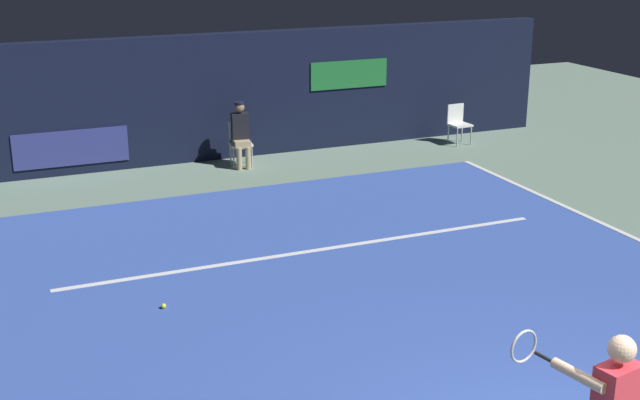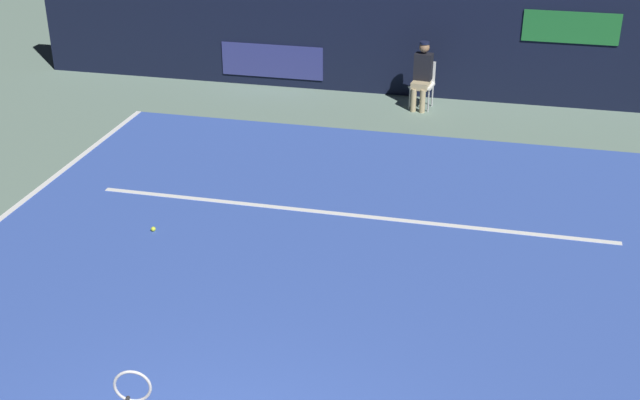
# 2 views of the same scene
# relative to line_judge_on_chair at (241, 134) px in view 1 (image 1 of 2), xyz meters

# --- Properties ---
(ground_plane) EXTENTS (30.84, 30.84, 0.00)m
(ground_plane) POSITION_rel_line_judge_on_chair_xyz_m (-0.47, -6.83, -0.69)
(ground_plane) COLOR slate
(court_surface) EXTENTS (9.82, 10.65, 0.01)m
(court_surface) POSITION_rel_line_judge_on_chair_xyz_m (-0.47, -6.83, -0.68)
(court_surface) COLOR #3856B2
(court_surface) RESTS_ON ground
(line_service) EXTENTS (7.66, 0.10, 0.01)m
(line_service) POSITION_rel_line_judge_on_chair_xyz_m (-0.47, -4.97, -0.67)
(line_service) COLOR white
(line_service) RESTS_ON court_surface
(back_wall) EXTENTS (15.87, 0.33, 2.60)m
(back_wall) POSITION_rel_line_judge_on_chair_xyz_m (-0.47, 0.84, 0.61)
(back_wall) COLOR black
(back_wall) RESTS_ON ground
(line_judge_on_chair) EXTENTS (0.49, 0.56, 1.32)m
(line_judge_on_chair) POSITION_rel_line_judge_on_chair_xyz_m (0.00, 0.00, 0.00)
(line_judge_on_chair) COLOR white
(line_judge_on_chair) RESTS_ON ground
(courtside_chair_near) EXTENTS (0.47, 0.44, 0.88)m
(courtside_chair_near) POSITION_rel_line_judge_on_chair_xyz_m (5.06, -0.07, -0.18)
(courtside_chair_near) COLOR white
(courtside_chair_near) RESTS_ON ground
(tennis_ball) EXTENTS (0.07, 0.07, 0.07)m
(tennis_ball) POSITION_rel_line_judge_on_chair_xyz_m (-3.02, -6.09, -0.64)
(tennis_ball) COLOR #CCE033
(tennis_ball) RESTS_ON court_surface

